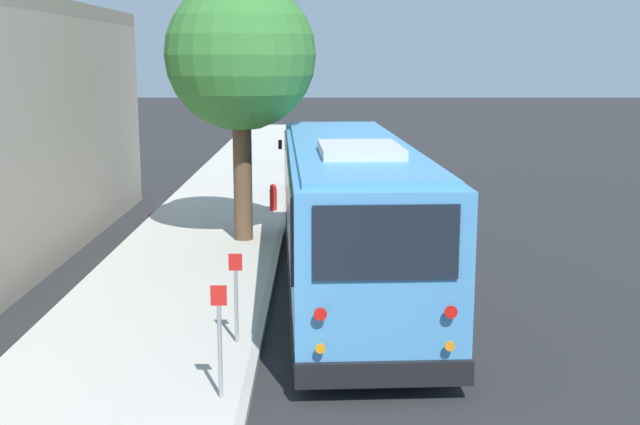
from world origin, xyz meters
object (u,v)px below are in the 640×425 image
object	(u,v)px
street_tree	(241,46)
fire_hydrant	(273,197)
shuttle_bus	(349,208)
parked_sedan_gray	(316,155)
parked_sedan_white	(320,140)
parked_sedan_black	(316,180)
sign_post_near	(220,340)
sign_post_far	(236,297)

from	to	relation	value
street_tree	fire_hydrant	distance (m)	5.94
street_tree	fire_hydrant	xyz separation A→B (m)	(3.86, -0.54, -4.48)
shuttle_bus	street_tree	world-z (taller)	street_tree
parked_sedan_gray	shuttle_bus	bearing A→B (deg)	-176.00
parked_sedan_gray	parked_sedan_white	world-z (taller)	parked_sedan_white
parked_sedan_black	shuttle_bus	bearing A→B (deg)	-178.00
shuttle_bus	street_tree	size ratio (longest dim) A/B	1.62
shuttle_bus	street_tree	xyz separation A→B (m)	(4.14, 2.56, 3.31)
street_tree	parked_sedan_black	bearing A→B (deg)	-14.91
sign_post_near	parked_sedan_black	bearing A→B (deg)	-4.30
parked_sedan_white	sign_post_far	distance (m)	28.02
street_tree	sign_post_far	xyz separation A→B (m)	(-7.67, -0.58, -4.11)
parked_sedan_white	fire_hydrant	distance (m)	16.51
street_tree	parked_sedan_gray	bearing A→B (deg)	-7.42
fire_hydrant	parked_sedan_black	bearing A→B (deg)	-23.04
parked_sedan_white	street_tree	distance (m)	20.88
parked_sedan_white	fire_hydrant	bearing A→B (deg)	171.48
parked_sedan_gray	street_tree	size ratio (longest dim) A/B	0.59
parked_sedan_black	parked_sedan_gray	world-z (taller)	parked_sedan_gray
parked_sedan_gray	fire_hydrant	size ratio (longest dim) A/B	5.17
parked_sedan_black	sign_post_near	size ratio (longest dim) A/B	2.67
shuttle_bus	parked_sedan_white	distance (m)	24.47
sign_post_far	sign_post_near	bearing A→B (deg)	180.00
shuttle_bus	parked_sedan_white	size ratio (longest dim) A/B	2.56
parked_sedan_white	shuttle_bus	bearing A→B (deg)	177.88
parked_sedan_white	parked_sedan_black	bearing A→B (deg)	175.88
parked_sedan_black	fire_hydrant	bearing A→B (deg)	155.28
shuttle_bus	fire_hydrant	size ratio (longest dim) A/B	14.18
street_tree	sign_post_far	size ratio (longest dim) A/B	4.73
sign_post_near	sign_post_far	xyz separation A→B (m)	(2.18, -0.00, -0.05)
parked_sedan_white	sign_post_near	world-z (taller)	sign_post_near
fire_hydrant	sign_post_far	bearing A→B (deg)	-179.79
parked_sedan_gray	sign_post_far	xyz separation A→B (m)	(-21.66, 1.24, 0.32)
parked_sedan_black	parked_sedan_white	bearing A→B (deg)	-2.41
parked_sedan_black	street_tree	bearing A→B (deg)	163.41
sign_post_near	parked_sedan_white	bearing A→B (deg)	-2.72
shuttle_bus	sign_post_far	size ratio (longest dim) A/B	7.67
parked_sedan_gray	sign_post_near	distance (m)	23.88
sign_post_far	fire_hydrant	world-z (taller)	sign_post_far
shuttle_bus	fire_hydrant	world-z (taller)	shuttle_bus
parked_sedan_white	sign_post_far	bearing A→B (deg)	173.67
sign_post_far	street_tree	bearing A→B (deg)	4.34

